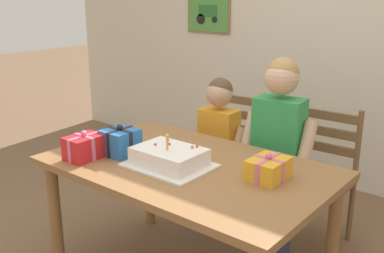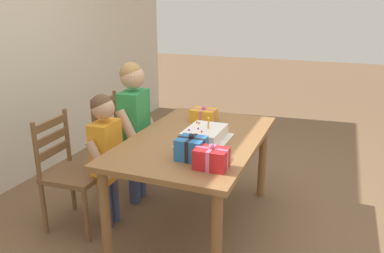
{
  "view_description": "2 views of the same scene",
  "coord_description": "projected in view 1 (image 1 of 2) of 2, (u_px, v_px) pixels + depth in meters",
  "views": [
    {
      "loc": [
        1.47,
        -1.78,
        1.66
      ],
      "look_at": [
        0.0,
        0.03,
        0.96
      ],
      "focal_mm": 42.86,
      "sensor_mm": 36.0,
      "label": 1
    },
    {
      "loc": [
        -2.6,
        -0.99,
        1.74
      ],
      "look_at": [
        0.03,
        0.04,
        0.83
      ],
      "focal_mm": 35.87,
      "sensor_mm": 36.0,
      "label": 2
    }
  ],
  "objects": [
    {
      "name": "dining_table",
      "position": [
        188.0,
        180.0,
        2.5
      ],
      "size": [
        1.53,
        0.95,
        0.75
      ],
      "color": "olive",
      "rests_on": "ground"
    },
    {
      "name": "birthday_cake",
      "position": [
        169.0,
        158.0,
        2.42
      ],
      "size": [
        0.44,
        0.34,
        0.19
      ],
      "color": "white",
      "rests_on": "dining_table"
    },
    {
      "name": "child_older",
      "position": [
        278.0,
        138.0,
        2.83
      ],
      "size": [
        0.48,
        0.28,
        1.27
      ],
      "color": "#38426B",
      "rests_on": "ground"
    },
    {
      "name": "gift_box_beside_cake",
      "position": [
        268.0,
        169.0,
        2.27
      ],
      "size": [
        0.17,
        0.22,
        0.14
      ],
      "color": "gold",
      "rests_on": "dining_table"
    },
    {
      "name": "child_younger",
      "position": [
        219.0,
        140.0,
        3.14
      ],
      "size": [
        0.4,
        0.23,
        1.1
      ],
      "color": "#38426B",
      "rests_on": "ground"
    },
    {
      "name": "gift_box_corner_small",
      "position": [
        85.0,
        147.0,
        2.53
      ],
      "size": [
        0.15,
        0.21,
        0.17
      ],
      "color": "red",
      "rests_on": "dining_table"
    },
    {
      "name": "back_wall",
      "position": [
        337.0,
        34.0,
        3.77
      ],
      "size": [
        6.4,
        0.11,
        2.6
      ],
      "color": "beige",
      "rests_on": "ground"
    },
    {
      "name": "gift_box_red_large",
      "position": [
        120.0,
        142.0,
        2.6
      ],
      "size": [
        0.18,
        0.19,
        0.18
      ],
      "color": "#286BB7",
      "rests_on": "dining_table"
    },
    {
      "name": "chair_right",
      "position": [
        318.0,
        177.0,
        3.02
      ],
      "size": [
        0.43,
        0.43,
        0.92
      ],
      "color": "brown",
      "rests_on": "ground"
    },
    {
      "name": "chair_left",
      "position": [
        228.0,
        153.0,
        3.46
      ],
      "size": [
        0.45,
        0.45,
        0.92
      ],
      "color": "brown",
      "rests_on": "ground"
    }
  ]
}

